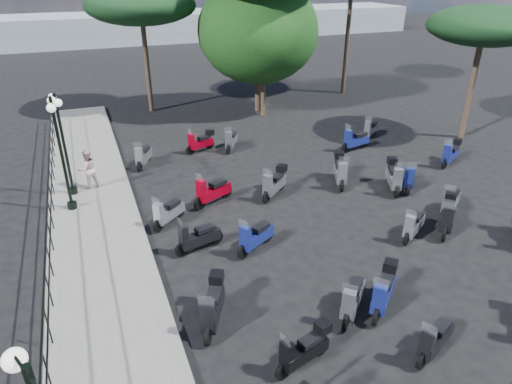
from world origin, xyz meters
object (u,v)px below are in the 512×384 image
object	(u,v)px
lamp_post_1	(60,148)
scooter_3	(198,238)
pedestrian_far	(88,169)
pine_2	(141,6)
scooter_1	(304,350)
scooter_22	(355,141)
scooter_4	(168,213)
scooter_15	(340,171)
scooter_2	(213,307)
scooter_20	(450,202)
scooter_10	(200,142)
scooter_12	(435,340)
scooter_16	(231,141)
pine_3	(484,26)
scooter_5	(143,156)
scooter_28	(371,129)
scooter_9	(274,184)
scooter_27	(451,154)
scooter_7	(255,237)
scooter_21	(394,177)
broadleaf_tree	(258,31)
scooter_26	(407,178)
scooter_8	(212,192)
scooter_13	(383,292)
lamp_post_2	(63,139)
scooter_14	(413,226)
scooter_25	(447,216)
scooter_6	(352,299)

from	to	relation	value
lamp_post_1	scooter_3	world-z (taller)	lamp_post_1
pedestrian_far	pine_2	xyz separation A→B (m)	(4.11, 10.08, 5.01)
scooter_1	scooter_22	world-z (taller)	scooter_22
scooter_4	scooter_3	bearing A→B (deg)	156.16
scooter_15	scooter_4	bearing A→B (deg)	29.71
scooter_1	scooter_2	world-z (taller)	scooter_2
scooter_20	scooter_10	bearing A→B (deg)	2.44
scooter_1	scooter_12	size ratio (longest dim) A/B	1.02
scooter_16	scooter_22	distance (m)	5.94
scooter_1	scooter_22	size ratio (longest dim) A/B	0.87
lamp_post_1	pine_3	distance (m)	19.16
scooter_1	pine_2	bearing A→B (deg)	-16.72
scooter_4	scooter_15	size ratio (longest dim) A/B	0.76
scooter_5	scooter_20	world-z (taller)	scooter_20
scooter_20	scooter_28	xyz separation A→B (m)	(1.95, 7.82, -0.03)
scooter_9	scooter_12	distance (m)	8.66
pine_2	scooter_9	bearing A→B (deg)	-79.43
scooter_4	scooter_20	xyz separation A→B (m)	(9.50, -2.90, 0.02)
scooter_5	scooter_15	size ratio (longest dim) A/B	0.88
pedestrian_far	scooter_20	xyz separation A→B (m)	(11.83, -6.59, -0.47)
scooter_27	scooter_20	bearing A→B (deg)	108.85
scooter_7	scooter_10	xyz separation A→B (m)	(0.62, 8.74, 0.00)
scooter_21	broadleaf_tree	xyz separation A→B (m)	(-1.00, 12.01, 4.05)
scooter_16	scooter_26	size ratio (longest dim) A/B	0.97
scooter_12	scooter_22	bearing A→B (deg)	-49.37
lamp_post_1	scooter_4	xyz separation A→B (m)	(3.05, -2.14, -2.03)
lamp_post_1	scooter_8	xyz separation A→B (m)	(4.88, -1.23, -1.98)
scooter_13	broadleaf_tree	distance (m)	18.52
scooter_26	broadleaf_tree	size ratio (longest dim) A/B	0.20
scooter_26	pine_2	size ratio (longest dim) A/B	0.22
lamp_post_2	scooter_14	size ratio (longest dim) A/B	2.78
scooter_16	lamp_post_1	bearing A→B (deg)	58.80
scooter_25	scooter_28	bearing A→B (deg)	-63.28
scooter_8	scooter_20	size ratio (longest dim) A/B	1.14
scooter_3	scooter_25	world-z (taller)	scooter_25
scooter_26	scooter_4	bearing A→B (deg)	28.21
scooter_5	scooter_15	bearing A→B (deg)	173.82
scooter_5	scooter_4	bearing A→B (deg)	117.20
lamp_post_2	scooter_12	xyz separation A→B (m)	(7.40, -11.39, -1.92)
scooter_3	scooter_7	distance (m)	1.77
scooter_6	scooter_16	world-z (taller)	scooter_6
scooter_3	scooter_27	world-z (taller)	scooter_27
scooter_5	scooter_21	distance (m)	10.63
scooter_7	scooter_9	bearing A→B (deg)	-62.94
scooter_15	scooter_20	distance (m)	4.30
scooter_13	scooter_27	xyz separation A→B (m)	(8.46, 6.91, -0.02)
scooter_10	scooter_15	bearing A→B (deg)	-161.73
lamp_post_2	scooter_26	xyz separation A→B (m)	(12.35, -4.05, -1.89)
scooter_5	scooter_14	distance (m)	11.64
scooter_16	scooter_22	bearing A→B (deg)	-170.53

